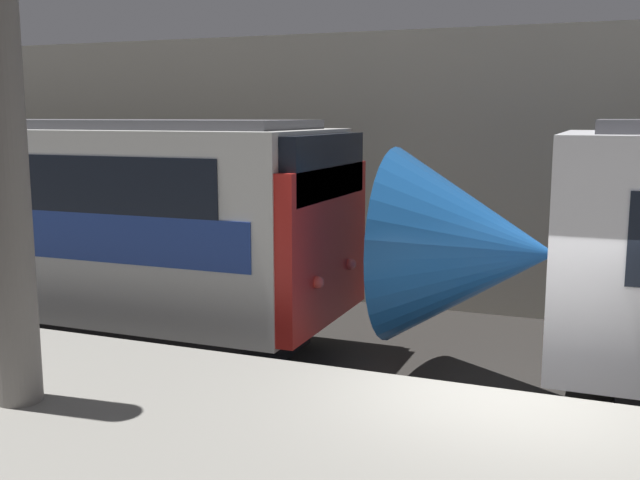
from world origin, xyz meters
TOP-DOWN VIEW (x-y plane):
  - station_rear_barrier at (0.00, 7.08)m, footprint 50.00×0.15m
  - support_pillar_near at (-4.28, -2.00)m, footprint 0.42×0.42m

SIDE VIEW (x-z plane):
  - station_rear_barrier at x=0.00m, z-range 0.00..5.41m
  - support_pillar_near at x=-4.28m, z-range 1.13..5.25m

